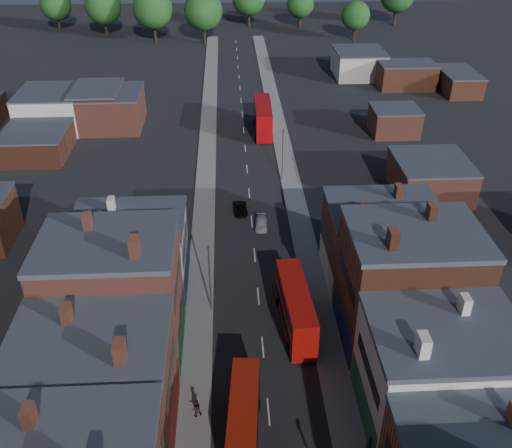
{
  "coord_description": "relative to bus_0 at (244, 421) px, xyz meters",
  "views": [
    {
      "loc": [
        -2.86,
        -17.64,
        40.24
      ],
      "look_at": [
        0.0,
        36.88,
        6.46
      ],
      "focal_mm": 40.0,
      "sensor_mm": 36.0,
      "label": 1
    }
  ],
  "objects": [
    {
      "name": "car_3",
      "position": [
        3.46,
        33.39,
        -1.81
      ],
      "size": [
        1.77,
        3.88,
        1.1
      ],
      "primitive_type": "imported",
      "rotation": [
        0.0,
        0.0,
        -0.06
      ],
      "color": "silver",
      "rests_on": "ground"
    },
    {
      "name": "bus_2",
      "position": [
        5.76,
        65.74,
        0.48
      ],
      "size": [
        3.33,
        12.27,
        5.27
      ],
      "rotation": [
        0.0,
        0.0,
        -0.02
      ],
      "color": "#A90709",
      "rests_on": "ground"
    },
    {
      "name": "bus_0",
      "position": [
        0.0,
        0.0,
        0.0
      ],
      "size": [
        3.2,
        10.29,
        4.37
      ],
      "rotation": [
        0.0,
        0.0,
        -0.09
      ],
      "color": "#A21909",
      "rests_on": "ground"
    },
    {
      "name": "lamp_post_2",
      "position": [
        -2.94,
        16.82,
        2.34
      ],
      "size": [
        0.25,
        0.7,
        8.12
      ],
      "color": "slate",
      "rests_on": "ground"
    },
    {
      "name": "ped_1",
      "position": [
        -4.0,
        2.68,
        -1.35
      ],
      "size": [
        0.98,
        0.75,
        1.79
      ],
      "primitive_type": "imported",
      "rotation": [
        0.0,
        0.0,
        3.49
      ],
      "color": "#441B1C",
      "rests_on": "pavement_west"
    },
    {
      "name": "pavement_east",
      "position": [
        8.76,
        36.82,
        -2.3
      ],
      "size": [
        3.0,
        200.0,
        0.12
      ],
      "primitive_type": "cube",
      "color": "gray",
      "rests_on": "ground"
    },
    {
      "name": "lamp_post_3",
      "position": [
        7.46,
        46.82,
        2.34
      ],
      "size": [
        0.25,
        0.7,
        8.12
      ],
      "color": "slate",
      "rests_on": "ground"
    },
    {
      "name": "ped_3",
      "position": [
        9.96,
        -1.79,
        -1.28
      ],
      "size": [
        0.93,
        1.24,
        1.92
      ],
      "primitive_type": "imported",
      "rotation": [
        0.0,
        0.0,
        1.15
      ],
      "color": "#625A54",
      "rests_on": "pavement_east"
    },
    {
      "name": "car_2",
      "position": [
        0.84,
        37.38,
        -1.81
      ],
      "size": [
        1.96,
        3.99,
        1.09
      ],
      "primitive_type": "imported",
      "rotation": [
        0.0,
        0.0,
        0.04
      ],
      "color": "black",
      "rests_on": "ground"
    },
    {
      "name": "bus_1",
      "position": [
        5.76,
        13.64,
        0.21
      ],
      "size": [
        3.29,
        11.16,
        4.76
      ],
      "rotation": [
        0.0,
        0.0,
        0.06
      ],
      "color": "red",
      "rests_on": "ground"
    },
    {
      "name": "pavement_west",
      "position": [
        -4.24,
        36.82,
        -2.3
      ],
      "size": [
        3.0,
        200.0,
        0.12
      ],
      "primitive_type": "cube",
      "color": "gray",
      "rests_on": "ground"
    }
  ]
}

